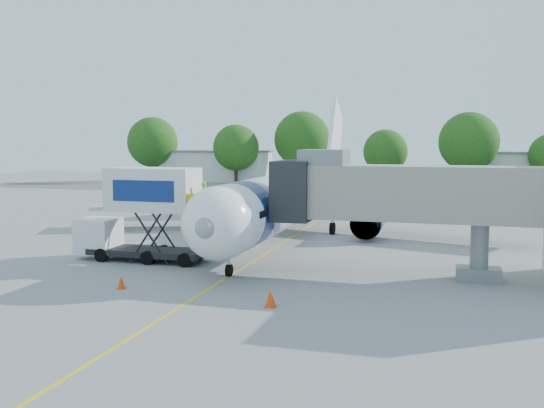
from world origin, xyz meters
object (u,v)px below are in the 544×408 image
(aircraft, at_px, (293,197))
(catering_hiloader, at_px, (143,214))
(ground_tug, at_px, (125,288))
(jet_bridge, at_px, (390,193))

(aircraft, xyz_separation_m, catering_hiloader, (-6.27, -11.12, -0.19))
(catering_hiloader, xyz_separation_m, ground_tug, (3.72, -8.67, -2.07))
(aircraft, height_order, ground_tug, aircraft)
(jet_bridge, height_order, catering_hiloader, jet_bridge)
(aircraft, height_order, jet_bridge, aircraft)
(jet_bridge, distance_m, ground_tug, 14.14)
(ground_tug, bearing_deg, aircraft, 84.39)
(aircraft, bearing_deg, catering_hiloader, -119.41)
(aircraft, relative_size, ground_tug, 11.40)
(jet_bridge, distance_m, catering_hiloader, 14.35)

